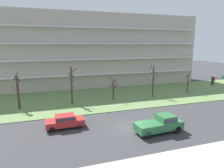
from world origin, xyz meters
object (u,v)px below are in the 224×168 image
tree_far_left (18,92)px  tree_far_right (188,83)px  tree_left (72,84)px  sedan_red_center_left (65,121)px  tree_right (153,80)px  tree_center (113,89)px  pickup_green_near_left (160,124)px

tree_far_left → tree_far_right: bearing=1.1°
tree_left → sedan_red_center_left: bearing=-101.7°
tree_far_left → tree_far_right: 30.97m
tree_right → tree_far_right: 8.19m
tree_far_left → tree_center: size_ratio=1.31×
tree_far_right → pickup_green_near_left: tree_far_right is taller
pickup_green_near_left → tree_right: bearing=61.2°
tree_right → sedan_red_center_left: bearing=-151.0°
tree_center → tree_far_right: bearing=0.8°
tree_center → tree_far_left: bearing=-178.6°
tree_right → sedan_red_center_left: size_ratio=1.47×
tree_left → sedan_red_center_left: 9.72m
tree_right → pickup_green_near_left: bearing=-116.0°
tree_far_left → tree_right: 22.84m
tree_far_left → pickup_green_near_left: size_ratio=1.03×
pickup_green_near_left → sedan_red_center_left: 11.01m
tree_far_right → pickup_green_near_left: bearing=-136.4°
tree_right → sedan_red_center_left: 19.33m
tree_left → tree_right: size_ratio=0.95×
tree_center → pickup_green_near_left: 14.00m
tree_left → tree_right: bearing=0.4°
tree_far_left → sedan_red_center_left: (6.05, -9.06, -1.90)m
tree_far_left → pickup_green_near_left: bearing=-40.1°
tree_left → pickup_green_near_left: size_ratio=1.13×
pickup_green_near_left → tree_left: bearing=117.9°
tree_left → tree_center: bearing=1.8°
tree_far_right → tree_left: bearing=-178.9°
tree_far_right → sedan_red_center_left: tree_far_right is taller
pickup_green_near_left → sedan_red_center_left: size_ratio=1.24×
tree_center → sedan_red_center_left: 13.18m
tree_left → tree_center: (7.21, 0.23, -1.24)m
tree_right → tree_far_right: tree_right is taller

